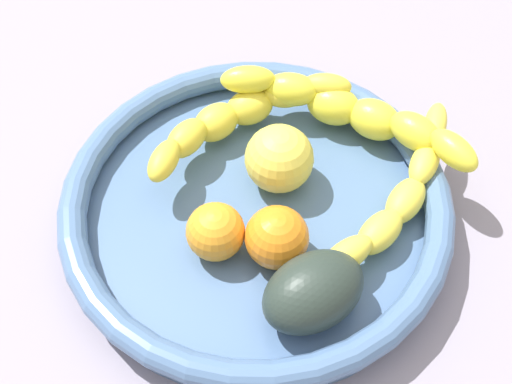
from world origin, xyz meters
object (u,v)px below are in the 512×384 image
object	(u,v)px
orange_mid_left	(215,232)
apple_yellow	(279,159)
orange_front	(277,237)
banana_draped_right	(387,208)
banana_arching_top	(352,112)
fruit_bowl	(256,209)
banana_draped_left	(238,116)
avocado_dark	(313,292)

from	to	relation	value
orange_mid_left	apple_yellow	bearing A→B (deg)	150.13
orange_front	apple_yellow	size ratio (longest dim) A/B	0.87
banana_draped_right	banana_arching_top	world-z (taller)	banana_arching_top
fruit_bowl	banana_draped_right	size ratio (longest dim) A/B	1.56
banana_draped_right	apple_yellow	world-z (taller)	apple_yellow
fruit_bowl	banana_draped_left	distance (cm)	9.70
orange_mid_left	orange_front	bearing A→B (deg)	88.87
apple_yellow	avocado_dark	size ratio (longest dim) A/B	0.71
banana_draped_right	orange_mid_left	size ratio (longest dim) A/B	4.43
banana_draped_left	avocado_dark	world-z (taller)	avocado_dark
banana_draped_right	apple_yellow	size ratio (longest dim) A/B	3.57
banana_draped_right	orange_front	size ratio (longest dim) A/B	4.11
banana_draped_left	orange_mid_left	world-z (taller)	banana_draped_left
apple_yellow	orange_mid_left	bearing A→B (deg)	-29.87
banana_draped_left	apple_yellow	world-z (taller)	apple_yellow
orange_front	apple_yellow	world-z (taller)	apple_yellow
banana_draped_right	banana_arching_top	size ratio (longest dim) A/B	0.91
banana_arching_top	apple_yellow	size ratio (longest dim) A/B	3.91
fruit_bowl	orange_mid_left	size ratio (longest dim) A/B	6.93
fruit_bowl	avocado_dark	distance (cm)	11.44
banana_draped_left	banana_draped_right	world-z (taller)	banana_draped_left
banana_draped_right	orange_mid_left	xyz separation A→B (cm)	(4.22, -14.78, -0.03)
fruit_bowl	avocado_dark	world-z (taller)	avocado_dark
orange_front	orange_mid_left	xyz separation A→B (cm)	(-0.11, -5.35, -0.20)
orange_mid_left	apple_yellow	distance (cm)	9.54
fruit_bowl	orange_mid_left	bearing A→B (deg)	-34.77
orange_mid_left	avocado_dark	size ratio (longest dim) A/B	0.58
banana_arching_top	avocado_dark	bearing A→B (deg)	-6.76
banana_draped_right	orange_mid_left	bearing A→B (deg)	-74.08
fruit_bowl	orange_front	distance (cm)	5.61
banana_arching_top	fruit_bowl	bearing A→B (deg)	-38.33
fruit_bowl	orange_mid_left	distance (cm)	5.78
banana_draped_left	orange_front	size ratio (longest dim) A/B	3.26
fruit_bowl	apple_yellow	distance (cm)	5.14
banana_draped_right	avocado_dark	distance (cm)	11.10
avocado_dark	orange_front	bearing A→B (deg)	-145.50
banana_arching_top	orange_front	size ratio (longest dim) A/B	4.50
apple_yellow	avocado_dark	xyz separation A→B (cm)	(13.39, 4.07, -0.21)
banana_arching_top	avocado_dark	xyz separation A→B (cm)	(19.78, -2.35, -0.51)
orange_mid_left	avocado_dark	xyz separation A→B (cm)	(5.14, 8.81, 0.42)
fruit_bowl	banana_arching_top	distance (cm)	13.48
banana_draped_left	banana_arching_top	size ratio (longest dim) A/B	0.72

